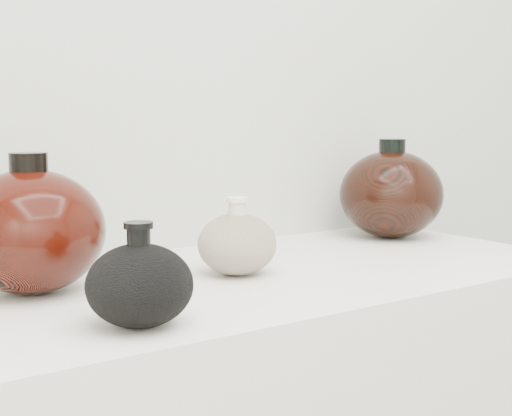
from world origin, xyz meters
TOP-DOWN VIEW (x-y plane):
  - black_gourd_vase at (-0.21, 0.79)m, footprint 0.16×0.16m
  - cream_gourd_vase at (0.03, 0.95)m, footprint 0.13×0.13m
  - left_round_pot at (-0.26, 1.02)m, footprint 0.21×0.21m
  - right_round_pot at (0.47, 1.06)m, footprint 0.23×0.23m

SIDE VIEW (x-z plane):
  - cream_gourd_vase at x=0.03m, z-range 0.89..1.01m
  - black_gourd_vase at x=-0.21m, z-range 0.89..1.01m
  - left_round_pot at x=-0.26m, z-range 0.89..1.08m
  - right_round_pot at x=0.47m, z-range 0.89..1.09m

